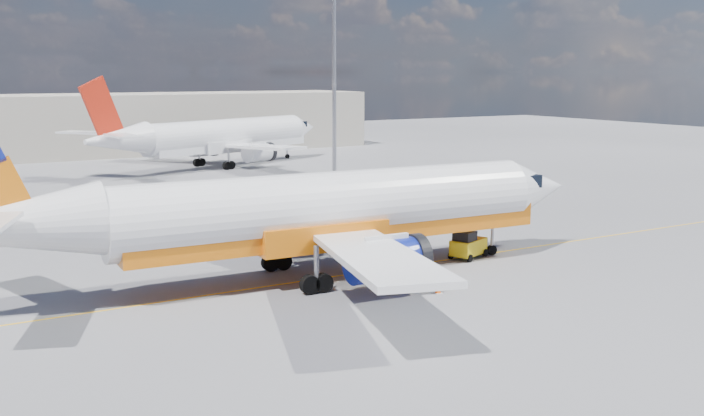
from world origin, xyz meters
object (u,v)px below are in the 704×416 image
gse_tug (468,245)px  second_jet (219,137)px  traffic_cone (438,289)px  main_jet (313,212)px

gse_tug → second_jet: bearing=64.6°
gse_tug → traffic_cone: 8.02m
second_jet → main_jet: bearing=-127.3°
main_jet → second_jet: 51.73m
second_jet → traffic_cone: bearing=-121.7°
main_jet → traffic_cone: size_ratio=73.74×
main_jet → gse_tug: (10.15, -0.37, -2.85)m
main_jet → gse_tug: size_ratio=13.60×
main_jet → second_jet: bearing=76.9°
second_jet → traffic_cone: 56.43m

